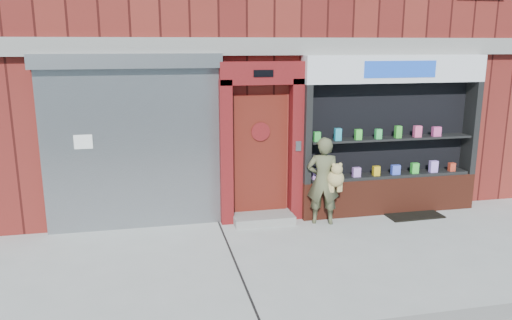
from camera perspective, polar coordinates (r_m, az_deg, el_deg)
name	(u,v)px	position (r m, az deg, el deg)	size (l,w,h in m)	color
ground	(335,256)	(7.92, 9.07, -10.82)	(80.00, 80.00, 0.00)	#9E9E99
building	(254,11)	(13.02, -0.25, 16.70)	(12.00, 8.16, 8.00)	maroon
shutter_bay	(132,133)	(8.77, -13.97, 3.06)	(3.10, 0.30, 3.04)	gray
red_door_bay	(261,143)	(8.97, 0.62, 1.98)	(1.52, 0.58, 2.90)	#5C0F12
pharmacy_bay	(390,142)	(9.80, 15.07, 1.98)	(3.50, 0.41, 3.00)	#5D2316
woman	(324,180)	(9.02, 7.81, -2.33)	(0.68, 0.54, 1.60)	#515336
doormat	(411,213)	(10.10, 17.26, -5.84)	(1.06, 0.74, 0.03)	black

